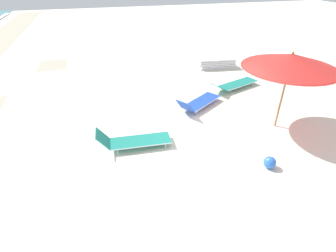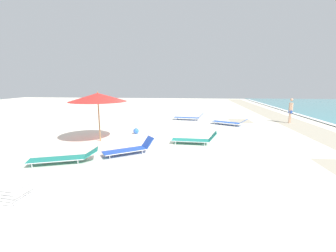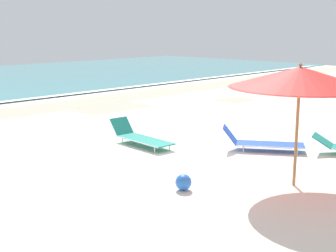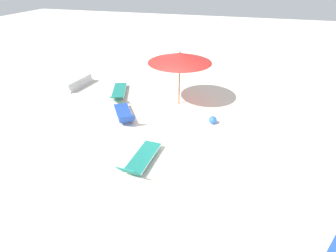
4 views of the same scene
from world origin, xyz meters
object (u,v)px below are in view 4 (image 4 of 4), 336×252
(sun_lounger_near_water_right, at_px, (119,91))
(beach_ball, at_px, (213,120))
(lounger_stack, at_px, (77,82))
(sun_lounger_near_water_left, at_px, (140,159))
(sun_lounger_mid_beach_solo, at_px, (124,114))
(beach_umbrella, at_px, (180,58))

(sun_lounger_near_water_right, distance_m, beach_ball, 5.08)
(lounger_stack, bearing_deg, sun_lounger_near_water_left, 143.94)
(lounger_stack, bearing_deg, beach_ball, 172.31)
(sun_lounger_near_water_right, bearing_deg, lounger_stack, -27.84)
(sun_lounger_mid_beach_solo, bearing_deg, sun_lounger_near_water_right, -93.42)
(sun_lounger_mid_beach_solo, bearing_deg, sun_lounger_near_water_left, 89.28)
(sun_lounger_near_water_right, height_order, sun_lounger_mid_beach_solo, sun_lounger_mid_beach_solo)
(lounger_stack, relative_size, beach_ball, 6.16)
(lounger_stack, height_order, beach_ball, lounger_stack)
(beach_umbrella, bearing_deg, lounger_stack, -4.67)
(sun_lounger_near_water_left, distance_m, beach_ball, 3.75)
(beach_ball, bearing_deg, beach_umbrella, -38.13)
(sun_lounger_near_water_left, height_order, sun_lounger_mid_beach_solo, sun_lounger_mid_beach_solo)
(sun_lounger_near_water_right, distance_m, sun_lounger_mid_beach_solo, 2.44)
(lounger_stack, height_order, sun_lounger_near_water_left, sun_lounger_near_water_left)
(beach_umbrella, xyz_separation_m, sun_lounger_mid_beach_solo, (1.84, 1.99, -1.94))
(beach_umbrella, relative_size, beach_ball, 8.55)
(sun_lounger_mid_beach_solo, relative_size, beach_ball, 6.35)
(lounger_stack, height_order, sun_lounger_mid_beach_solo, sun_lounger_mid_beach_solo)
(lounger_stack, distance_m, sun_lounger_near_water_left, 7.61)
(sun_lounger_near_water_right, relative_size, beach_ball, 7.57)
(sun_lounger_near_water_left, relative_size, sun_lounger_near_water_right, 0.87)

